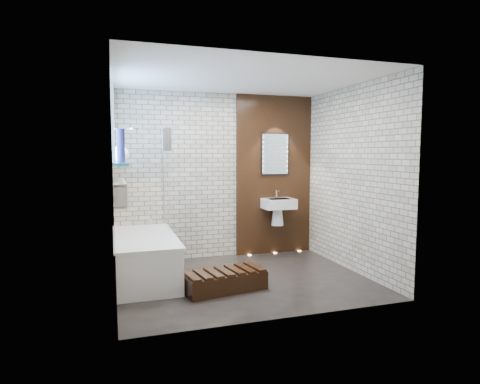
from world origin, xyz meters
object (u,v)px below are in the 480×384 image
object	(u,v)px
bath_screen	(166,180)
washbasin	(278,207)
walnut_step	(224,281)
bathtub	(145,257)
led_mirror	(275,154)

from	to	relation	value
bath_screen	washbasin	xyz separation A→B (m)	(1.82, 0.18, -0.49)
walnut_step	bathtub	bearing A→B (deg)	139.56
bath_screen	walnut_step	bearing A→B (deg)	-66.19
bath_screen	washbasin	distance (m)	1.89
bathtub	washbasin	distance (m)	2.32
bath_screen	led_mirror	xyz separation A→B (m)	(1.82, 0.34, 0.37)
bath_screen	led_mirror	size ratio (longest dim) A/B	2.00
led_mirror	walnut_step	world-z (taller)	led_mirror
bath_screen	walnut_step	xyz separation A→B (m)	(0.53, -1.19, -1.17)
bathtub	bath_screen	xyz separation A→B (m)	(0.35, 0.44, 0.99)
bath_screen	led_mirror	world-z (taller)	led_mirror
bathtub	led_mirror	distance (m)	2.68
washbasin	led_mirror	size ratio (longest dim) A/B	0.83
bathtub	washbasin	xyz separation A→B (m)	(2.17, 0.62, 0.50)
walnut_step	led_mirror	bearing A→B (deg)	49.80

